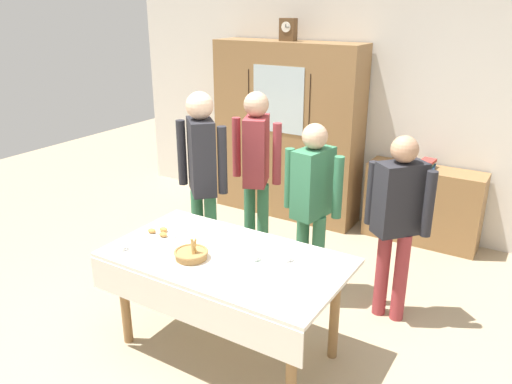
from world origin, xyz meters
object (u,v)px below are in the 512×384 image
(spoon_mid_left, at_px, (304,287))
(bookshelf_low, at_px, (422,205))
(tea_cup_near_right, at_px, (253,257))
(bread_basket, at_px, (191,254))
(person_by_cabinet, at_px, (398,213))
(person_behind_table_left, at_px, (312,196))
(wall_cabinet, at_px, (287,131))
(person_behind_table_right, at_px, (202,169))
(tea_cup_front_edge, at_px, (286,258))
(book_stack, at_px, (428,164))
(pastry_plate, at_px, (159,234))
(tea_cup_back_edge, at_px, (121,247))
(spoon_mid_right, at_px, (254,243))
(spoon_far_right, at_px, (313,273))
(person_near_right_end, at_px, (256,163))
(mantel_clock, at_px, (288,29))
(dining_table, at_px, (224,272))

(spoon_mid_left, bearing_deg, bookshelf_low, 88.51)
(tea_cup_near_right, bearing_deg, bread_basket, -153.39)
(person_by_cabinet, xyz_separation_m, person_behind_table_left, (-0.70, -0.05, 0.01))
(wall_cabinet, distance_m, person_behind_table_left, 1.90)
(bread_basket, height_order, person_behind_table_right, person_behind_table_right)
(wall_cabinet, relative_size, bread_basket, 8.51)
(bookshelf_low, height_order, tea_cup_front_edge, tea_cup_front_edge)
(person_behind_table_left, bearing_deg, person_by_cabinet, 4.08)
(book_stack, distance_m, pastry_plate, 2.93)
(person_behind_table_right, distance_m, person_behind_table_left, 0.99)
(book_stack, height_order, tea_cup_back_edge, book_stack)
(spoon_mid_left, distance_m, person_by_cabinet, 1.17)
(spoon_mid_right, xyz_separation_m, person_behind_table_right, (-0.84, 0.49, 0.29))
(tea_cup_near_right, xyz_separation_m, bread_basket, (-0.39, -0.19, 0.01))
(tea_cup_near_right, relative_size, tea_cup_back_edge, 1.00)
(wall_cabinet, xyz_separation_m, spoon_far_right, (1.53, -2.46, -0.24))
(spoon_mid_left, relative_size, person_near_right_end, 0.07)
(person_near_right_end, bearing_deg, mantel_clock, 106.56)
(spoon_mid_left, bearing_deg, person_by_cabinet, 78.71)
(wall_cabinet, bearing_deg, spoon_far_right, -58.16)
(tea_cup_near_right, relative_size, tea_cup_front_edge, 1.00)
(dining_table, distance_m, book_stack, 2.74)
(tea_cup_back_edge, distance_m, person_by_cabinet, 2.09)
(bookshelf_low, relative_size, tea_cup_front_edge, 9.16)
(dining_table, height_order, person_behind_table_left, person_behind_table_left)
(tea_cup_near_right, xyz_separation_m, spoon_mid_right, (-0.14, 0.23, -0.02))
(spoon_mid_right, bearing_deg, person_by_cabinet, 43.78)
(mantel_clock, relative_size, person_near_right_end, 0.14)
(person_by_cabinet, relative_size, person_behind_table_left, 0.99)
(person_behind_table_right, distance_m, person_near_right_end, 0.57)
(tea_cup_back_edge, xyz_separation_m, spoon_far_right, (1.31, 0.42, -0.02))
(tea_cup_front_edge, relative_size, pastry_plate, 0.46)
(person_behind_table_left, bearing_deg, pastry_plate, -128.87)
(mantel_clock, xyz_separation_m, person_near_right_end, (0.38, -1.29, -1.12))
(dining_table, relative_size, person_behind_table_left, 1.09)
(tea_cup_near_right, bearing_deg, mantel_clock, 113.89)
(mantel_clock, bearing_deg, book_stack, 1.79)
(person_behind_table_left, bearing_deg, person_behind_table_right, -165.59)
(tea_cup_near_right, bearing_deg, book_stack, 78.44)
(mantel_clock, relative_size, person_behind_table_left, 0.15)
(bookshelf_low, xyz_separation_m, person_near_right_end, (-1.26, -1.34, 0.63))
(spoon_far_right, bearing_deg, tea_cup_back_edge, -162.26)
(pastry_plate, xyz_separation_m, person_by_cabinet, (1.51, 1.05, 0.13))
(spoon_mid_left, bearing_deg, spoon_far_right, 98.73)
(bread_basket, xyz_separation_m, person_near_right_end, (-0.35, 1.42, 0.23))
(bookshelf_low, xyz_separation_m, bread_basket, (-0.91, -2.76, 0.40))
(dining_table, height_order, spoon_mid_right, spoon_mid_right)
(tea_cup_back_edge, bearing_deg, wall_cabinet, 94.26)
(person_near_right_end, bearing_deg, spoon_mid_right, -59.22)
(spoon_mid_left, bearing_deg, person_behind_table_right, 149.42)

